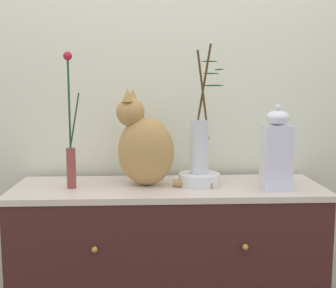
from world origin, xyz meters
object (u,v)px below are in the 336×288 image
(sideboard, at_px, (168,283))
(bowl_porcelain, at_px, (199,179))
(jar_lidded_porcelain, at_px, (276,151))
(vase_slim_green, at_px, (71,147))
(vase_glass_clear, at_px, (200,141))
(cat_sitting, at_px, (144,146))

(sideboard, height_order, bowl_porcelain, bowl_porcelain)
(sideboard, distance_m, jar_lidded_porcelain, 0.75)
(jar_lidded_porcelain, bearing_deg, bowl_porcelain, 165.13)
(bowl_porcelain, height_order, jar_lidded_porcelain, jar_lidded_porcelain)
(sideboard, bearing_deg, jar_lidded_porcelain, -10.94)
(vase_slim_green, height_order, vase_glass_clear, vase_glass_clear)
(cat_sitting, height_order, vase_glass_clear, vase_glass_clear)
(sideboard, bearing_deg, cat_sitting, 171.24)
(vase_slim_green, height_order, jar_lidded_porcelain, vase_slim_green)
(vase_glass_clear, xyz_separation_m, jar_lidded_porcelain, (0.30, -0.08, -0.03))
(vase_slim_green, bearing_deg, cat_sitting, 8.07)
(vase_glass_clear, bearing_deg, cat_sitting, 175.41)
(bowl_porcelain, height_order, vase_glass_clear, vase_glass_clear)
(sideboard, bearing_deg, vase_slim_green, -176.11)
(sideboard, relative_size, vase_glass_clear, 2.42)
(vase_slim_green, relative_size, jar_lidded_porcelain, 1.60)
(vase_slim_green, height_order, bowl_porcelain, vase_slim_green)
(vase_glass_clear, bearing_deg, sideboard, 178.51)
(sideboard, distance_m, vase_slim_green, 0.74)
(bowl_porcelain, distance_m, jar_lidded_porcelain, 0.34)
(bowl_porcelain, xyz_separation_m, jar_lidded_porcelain, (0.31, -0.08, 0.13))
(cat_sitting, height_order, bowl_porcelain, cat_sitting)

